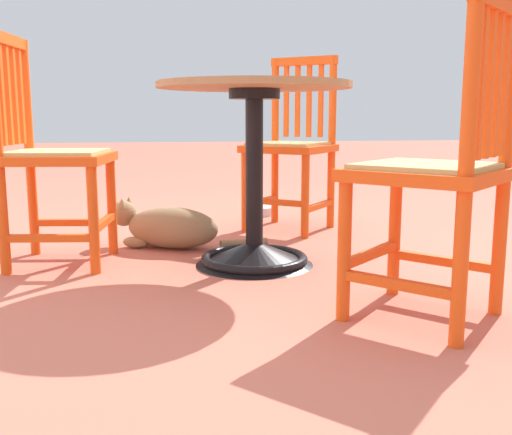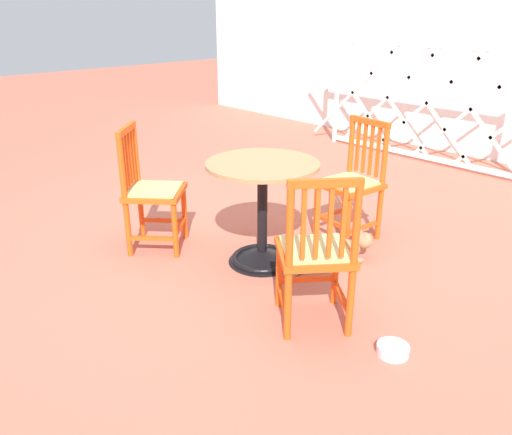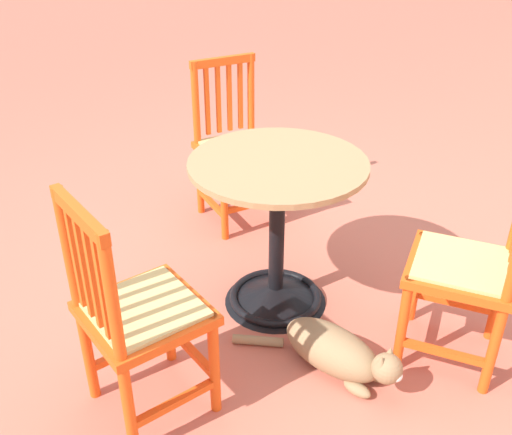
% 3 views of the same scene
% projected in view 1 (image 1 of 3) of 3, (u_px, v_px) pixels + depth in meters
% --- Properties ---
extents(ground_plane, '(24.00, 24.00, 0.00)m').
position_uv_depth(ground_plane, '(310.00, 270.00, 2.35)').
color(ground_plane, '#BC604C').
extents(cafe_table, '(0.76, 0.76, 0.73)m').
position_uv_depth(cafe_table, '(254.00, 196.00, 2.39)').
color(cafe_table, black).
rests_on(cafe_table, ground_plane).
extents(orange_chair_near_fence, '(0.56, 0.56, 0.91)m').
position_uv_depth(orange_chair_near_fence, '(292.00, 148.00, 3.15)').
color(orange_chair_near_fence, '#E04C14').
rests_on(orange_chair_near_fence, ground_plane).
extents(orange_chair_by_planter, '(0.44, 0.44, 0.91)m').
position_uv_depth(orange_chair_by_planter, '(51.00, 158.00, 2.39)').
color(orange_chair_by_planter, '#E04C14').
rests_on(orange_chair_by_planter, ground_plane).
extents(orange_chair_facing_out, '(0.57, 0.57, 0.91)m').
position_uv_depth(orange_chair_facing_out, '(436.00, 174.00, 1.72)').
color(orange_chair_facing_out, '#E04C14').
rests_on(orange_chair_facing_out, ground_plane).
extents(tabby_cat, '(0.37, 0.73, 0.23)m').
position_uv_depth(tabby_cat, '(165.00, 227.00, 2.74)').
color(tabby_cat, '#8E704C').
rests_on(tabby_cat, ground_plane).
extents(pet_water_bowl, '(0.17, 0.17, 0.05)m').
position_uv_depth(pet_water_bowl, '(261.00, 211.00, 3.67)').
color(pet_water_bowl, silver).
rests_on(pet_water_bowl, ground_plane).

